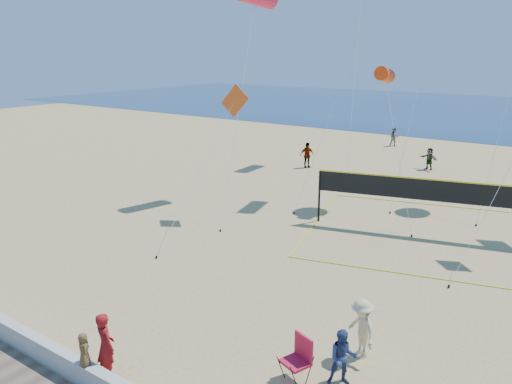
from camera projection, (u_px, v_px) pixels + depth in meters
The scene contains 12 objects.
ground at pixel (201, 342), 13.98m from camera, with size 120.00×120.00×0.00m, color tan.
woman at pixel (106, 346), 12.21m from camera, with size 0.65×0.43×1.79m, color maroon.
toddler at pixel (84, 349), 11.86m from camera, with size 0.41×0.27×0.84m, color brown.
bystander_a at pixel (343, 358), 12.03m from camera, with size 0.71×0.55×1.46m, color navy.
bystander_b at pixel (361, 328), 13.12m from camera, with size 1.07×0.61×1.65m, color beige.
far_person_0 at pixel (307, 155), 34.34m from camera, with size 1.03×0.43×1.75m, color gray.
far_person_1 at pixel (429, 159), 33.82m from camera, with size 1.38×0.44×1.49m, color gray.
far_person_3 at pixel (394, 137), 42.00m from camera, with size 0.74×0.58×1.53m, color gray.
camp_chair at pixel (299, 356), 12.22m from camera, with size 0.79×0.91×1.30m.
volleyball_net at pixel (423, 196), 21.77m from camera, with size 11.43×11.32×2.52m.
kite_2 at pixel (385, 75), 24.70m from camera, with size 3.63×4.72×7.13m.
kite_3 at pixel (231, 108), 23.16m from camera, with size 1.64×6.40×6.38m.
Camera 1 is at (8.24, -9.22, 7.90)m, focal length 35.00 mm.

